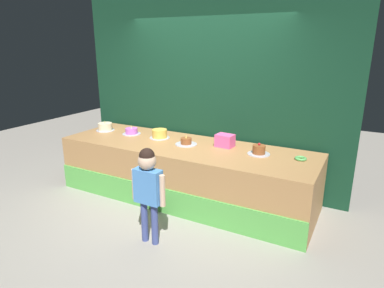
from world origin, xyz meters
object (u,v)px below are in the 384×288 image
pink_box (225,141)px  donut (301,158)px  child_figure (148,183)px  cake_far_right (259,150)px  cake_center (160,134)px  cake_left (132,131)px  cake_right (186,142)px  cake_far_left (105,127)px

pink_box → donut: size_ratio=1.63×
child_figure → cake_far_right: (0.79, 1.30, 0.12)m
donut → cake_center: (-2.04, -0.01, 0.05)m
cake_center → pink_box: bearing=3.9°
donut → cake_left: (-2.56, -0.03, 0.03)m
cake_left → cake_center: size_ratio=0.95×
donut → cake_center: cake_center is taller
child_figure → cake_right: bearing=100.8°
cake_far_left → cake_far_right: 2.56m
cake_center → cake_far_right: cake_center is taller
donut → cake_left: size_ratio=0.50×
child_figure → pink_box: bearing=78.8°
cake_far_left → pink_box: bearing=3.3°
cake_center → cake_right: size_ratio=0.99×
pink_box → cake_right: (-0.51, -0.17, -0.05)m
pink_box → cake_far_left: size_ratio=0.80×
child_figure → cake_right: (-0.23, 1.23, 0.10)m
cake_far_left → cake_left: size_ratio=1.02×
cake_far_left → cake_center: bearing=2.7°
cake_far_left → cake_left: (0.51, 0.03, -0.02)m
cake_left → pink_box: bearing=3.4°
pink_box → cake_right: size_ratio=0.77×
child_figure → cake_far_right: child_figure is taller
cake_center → cake_far_left: bearing=-177.3°
child_figure → cake_left: size_ratio=3.84×
child_figure → cake_right: child_figure is taller
child_figure → cake_far_left: bearing=144.0°
cake_left → donut: bearing=0.7°
cake_center → cake_far_right: bearing=-1.1°
cake_right → cake_far_right: bearing=4.0°
cake_left → cake_center: (0.51, 0.02, 0.02)m
child_figure → cake_right: size_ratio=3.60×
cake_center → cake_far_right: size_ratio=1.06×
donut → cake_far_left: size_ratio=0.49×
child_figure → donut: bearing=45.9°
cake_right → child_figure: bearing=-79.2°
pink_box → child_figure: bearing=-101.2°
donut → cake_far_left: bearing=-178.9°
pink_box → cake_left: (-1.53, -0.09, -0.04)m
pink_box → cake_center: bearing=-176.1°
cake_center → cake_far_right: 1.53m
cake_center → cake_right: cake_center is taller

